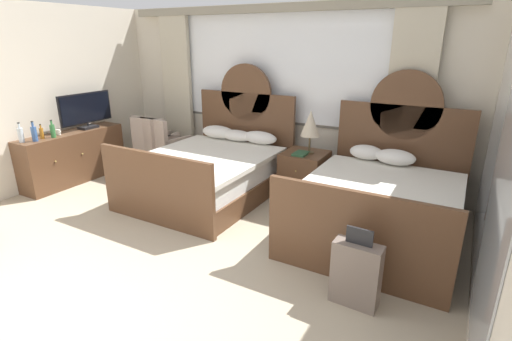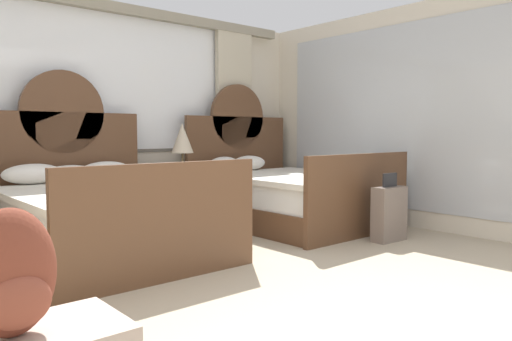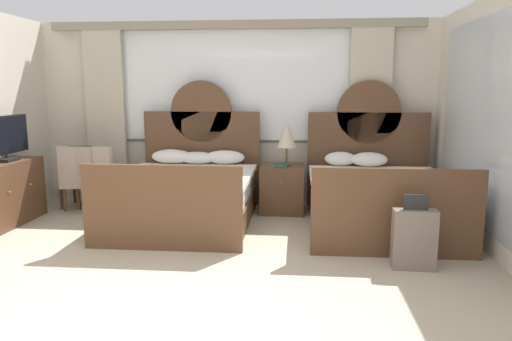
{
  "view_description": "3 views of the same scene",
  "coord_description": "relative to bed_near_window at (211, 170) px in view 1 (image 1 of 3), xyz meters",
  "views": [
    {
      "loc": [
        2.7,
        -1.39,
        2.2
      ],
      "look_at": [
        0.57,
        2.38,
        0.7
      ],
      "focal_mm": 26.93,
      "sensor_mm": 36.0,
      "label": 1
    },
    {
      "loc": [
        -2.36,
        -1.5,
        1.16
      ],
      "look_at": [
        0.7,
        2.06,
        0.79
      ],
      "focal_mm": 34.25,
      "sensor_mm": 36.0,
      "label": 2
    },
    {
      "loc": [
        0.95,
        -2.98,
        1.71
      ],
      "look_at": [
        0.51,
        2.0,
        0.84
      ],
      "focal_mm": 33.15,
      "sensor_mm": 36.0,
      "label": 3
    }
  ],
  "objects": [
    {
      "name": "wall_right_mirror",
      "position": [
        3.46,
        -1.12,
        0.97
      ],
      "size": [
        0.08,
        4.72,
        2.7
      ],
      "color": "beige",
      "rests_on": "ground_plane"
    },
    {
      "name": "bottle_liquor_amber",
      "position": [
        -2.25,
        -1.07,
        0.51
      ],
      "size": [
        0.06,
        0.06,
        0.22
      ],
      "color": "#B7701E",
      "rests_on": "dresser_minibar"
    },
    {
      "name": "armchair_by_window_right",
      "position": [
        -1.65,
        0.55,
        0.11
      ],
      "size": [
        0.74,
        0.74,
        0.93
      ],
      "color": "#B29E8E",
      "rests_on": "ground_plane"
    },
    {
      "name": "bed_near_window",
      "position": [
        0.0,
        0.0,
        0.0
      ],
      "size": [
        1.72,
        2.2,
        1.83
      ],
      "color": "brown",
      "rests_on": "ground_plane"
    },
    {
      "name": "armchair_by_window_centre",
      "position": [
        -1.62,
        0.55,
        0.11
      ],
      "size": [
        0.73,
        0.73,
        0.93
      ],
      "color": "#B29E8E",
      "rests_on": "ground_plane"
    },
    {
      "name": "table_lamp_on_nightstand",
      "position": [
        1.27,
        0.62,
        0.7
      ],
      "size": [
        0.27,
        0.27,
        0.61
      ],
      "color": "brown",
      "rests_on": "nightstand_between_beds"
    },
    {
      "name": "bottle_water_clear",
      "position": [
        -2.29,
        -1.34,
        0.54
      ],
      "size": [
        0.07,
        0.07,
        0.28
      ],
      "color": "silver",
      "rests_on": "dresser_minibar"
    },
    {
      "name": "tv_flatscreen",
      "position": [
        -2.24,
        -0.28,
        0.72
      ],
      "size": [
        0.2,
        0.94,
        0.57
      ],
      "color": "black",
      "rests_on": "dresser_minibar"
    },
    {
      "name": "cup_on_dresser",
      "position": [
        -2.25,
        -0.81,
        0.47
      ],
      "size": [
        0.11,
        0.08,
        0.08
      ],
      "color": "white",
      "rests_on": "dresser_minibar"
    },
    {
      "name": "ground_plane",
      "position": [
        0.48,
        -2.91,
        -0.38
      ],
      "size": [
        24.0,
        24.0,
        0.0
      ],
      "primitive_type": "plane",
      "color": "tan"
    },
    {
      "name": "suitcase_on_floor",
      "position": [
        2.55,
        -1.44,
        -0.08
      ],
      "size": [
        0.41,
        0.19,
        0.73
      ],
      "color": "#75665B",
      "rests_on": "ground_plane"
    },
    {
      "name": "wall_left",
      "position": [
        -2.51,
        -1.15,
        0.97
      ],
      "size": [
        0.07,
        4.72,
        2.7
      ],
      "color": "beige",
      "rests_on": "ground_plane"
    },
    {
      "name": "nightstand_between_beds",
      "position": [
        1.22,
        0.61,
        -0.05
      ],
      "size": [
        0.6,
        0.62,
        0.66
      ],
      "color": "brown",
      "rests_on": "ground_plane"
    },
    {
      "name": "bottle_spirit_blue",
      "position": [
        -2.19,
        -1.21,
        0.54
      ],
      "size": [
        0.08,
        0.08,
        0.29
      ],
      "color": "#385B99",
      "rests_on": "dresser_minibar"
    },
    {
      "name": "dresser_minibar",
      "position": [
        -2.26,
        -0.61,
        0.03
      ],
      "size": [
        0.46,
        1.67,
        0.8
      ],
      "color": "brown",
      "rests_on": "ground_plane"
    },
    {
      "name": "bottle_soda_green",
      "position": [
        -2.17,
        -0.94,
        0.53
      ],
      "size": [
        0.07,
        0.07,
        0.26
      ],
      "color": "#337A3D",
      "rests_on": "dresser_minibar"
    },
    {
      "name": "armchair_by_window_left",
      "position": [
        -1.4,
        0.55,
        0.11
      ],
      "size": [
        0.72,
        0.72,
        0.93
      ],
      "color": "#B29E8E",
      "rests_on": "ground_plane"
    },
    {
      "name": "book_on_nightstand",
      "position": [
        1.2,
        0.49,
        0.3
      ],
      "size": [
        0.18,
        0.26,
        0.03
      ],
      "color": "#285133",
      "rests_on": "nightstand_between_beds"
    },
    {
      "name": "wall_back_window",
      "position": [
        0.48,
        1.21,
        1.08
      ],
      "size": [
        5.91,
        0.22,
        2.7
      ],
      "color": "beige",
      "rests_on": "ground_plane"
    },
    {
      "name": "bed_near_mirror",
      "position": [
        2.43,
        -0.01,
        -0.01
      ],
      "size": [
        1.72,
        2.2,
        1.83
      ],
      "color": "brown",
      "rests_on": "ground_plane"
    }
  ]
}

